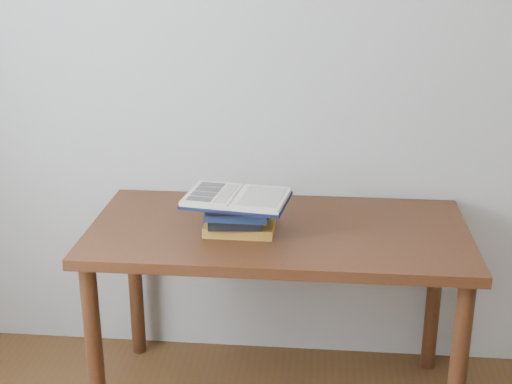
# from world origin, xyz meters

# --- Properties ---
(room_shell) EXTENTS (3.54, 3.54, 2.62)m
(room_shell) POSITION_xyz_m (-0.08, 0.01, 1.63)
(room_shell) COLOR #A9A7A0
(room_shell) RESTS_ON ground
(desk) EXTENTS (1.38, 0.69, 0.74)m
(desk) POSITION_xyz_m (-0.07, 1.38, 0.64)
(desk) COLOR #4B2112
(desk) RESTS_ON ground
(book_stack) EXTENTS (0.25, 0.20, 0.13)m
(book_stack) POSITION_xyz_m (-0.21, 1.32, 0.80)
(book_stack) COLOR #9B6823
(book_stack) RESTS_ON desk
(open_book) EXTENTS (0.38, 0.29, 0.03)m
(open_book) POSITION_xyz_m (-0.22, 1.30, 0.88)
(open_book) COLOR black
(open_book) RESTS_ON book_stack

